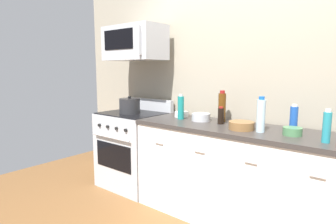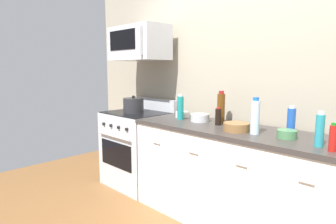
{
  "view_description": "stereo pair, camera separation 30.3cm",
  "coord_description": "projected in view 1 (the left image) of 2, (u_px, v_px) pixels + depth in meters",
  "views": [
    {
      "loc": [
        1.07,
        -2.38,
        1.44
      ],
      "look_at": [
        -0.81,
        -0.05,
        0.99
      ],
      "focal_mm": 30.37,
      "sensor_mm": 36.0,
      "label": 1
    },
    {
      "loc": [
        1.3,
        -2.18,
        1.44
      ],
      "look_at": [
        -0.81,
        -0.05,
        0.99
      ],
      "focal_mm": 30.37,
      "sensor_mm": 36.0,
      "label": 2
    }
  ],
  "objects": [
    {
      "name": "back_wall",
      "position": [
        260.0,
        79.0,
        2.83
      ],
      "size": [
        5.15,
        0.1,
        2.7
      ],
      "primitive_type": "cube",
      "color": "#9E937F",
      "rests_on": "ground_plane"
    },
    {
      "name": "bottle_wine_amber",
      "position": [
        222.0,
        107.0,
        2.85
      ],
      "size": [
        0.08,
        0.08,
        0.31
      ],
      "color": "#59330F",
      "rests_on": "countertop_slab"
    },
    {
      "name": "bowl_white_ceramic",
      "position": [
        182.0,
        114.0,
        3.15
      ],
      "size": [
        0.16,
        0.16,
        0.06
      ],
      "color": "white",
      "rests_on": "countertop_slab"
    },
    {
      "name": "stockpot",
      "position": [
        130.0,
        106.0,
        3.4
      ],
      "size": [
        0.25,
        0.25,
        0.21
      ],
      "color": "#262628",
      "rests_on": "range_oven"
    },
    {
      "name": "microwave",
      "position": [
        135.0,
        43.0,
        3.37
      ],
      "size": [
        0.74,
        0.44,
        0.4
      ],
      "color": "#B7BABF"
    },
    {
      "name": "bowl_wooden_salad",
      "position": [
        241.0,
        125.0,
        2.49
      ],
      "size": [
        0.22,
        0.22,
        0.07
      ],
      "color": "brown",
      "rests_on": "countertop_slab"
    },
    {
      "name": "ground_plane",
      "position": [
        237.0,
        222.0,
        2.71
      ],
      "size": [
        6.18,
        6.18,
        0.0
      ],
      "primitive_type": "plane",
      "color": "brown"
    },
    {
      "name": "bottle_dish_soap",
      "position": [
        327.0,
        127.0,
        2.02
      ],
      "size": [
        0.06,
        0.06,
        0.24
      ],
      "color": "teal",
      "rests_on": "countertop_slab"
    },
    {
      "name": "bottle_sparkling_teal",
      "position": [
        181.0,
        107.0,
        2.99
      ],
      "size": [
        0.07,
        0.07,
        0.27
      ],
      "color": "#197F7A",
      "rests_on": "countertop_slab"
    },
    {
      "name": "bottle_water_clear",
      "position": [
        261.0,
        115.0,
        2.37
      ],
      "size": [
        0.07,
        0.07,
        0.3
      ],
      "color": "silver",
      "rests_on": "countertop_slab"
    },
    {
      "name": "counter_unit",
      "position": [
        239.0,
        176.0,
        2.65
      ],
      "size": [
        2.06,
        0.66,
        0.92
      ],
      "color": "white",
      "rests_on": "ground_plane"
    },
    {
      "name": "bottle_soy_sauce_dark",
      "position": [
        221.0,
        116.0,
        2.73
      ],
      "size": [
        0.06,
        0.06,
        0.17
      ],
      "color": "black",
      "rests_on": "countertop_slab"
    },
    {
      "name": "bowl_steel_prep",
      "position": [
        201.0,
        117.0,
        2.91
      ],
      "size": [
        0.19,
        0.19,
        0.08
      ],
      "color": "#B2B5BA",
      "rests_on": "countertop_slab"
    },
    {
      "name": "bottle_soda_blue",
      "position": [
        294.0,
        118.0,
        2.43
      ],
      "size": [
        0.07,
        0.07,
        0.23
      ],
      "color": "#1E4CA5",
      "rests_on": "countertop_slab"
    },
    {
      "name": "range_oven",
      "position": [
        134.0,
        149.0,
        3.52
      ],
      "size": [
        0.76,
        0.69,
        1.07
      ],
      "color": "#B7BABF",
      "rests_on": "ground_plane"
    },
    {
      "name": "bowl_green_glaze",
      "position": [
        292.0,
        131.0,
        2.27
      ],
      "size": [
        0.15,
        0.15,
        0.06
      ],
      "color": "#477A4C",
      "rests_on": "countertop_slab"
    }
  ]
}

